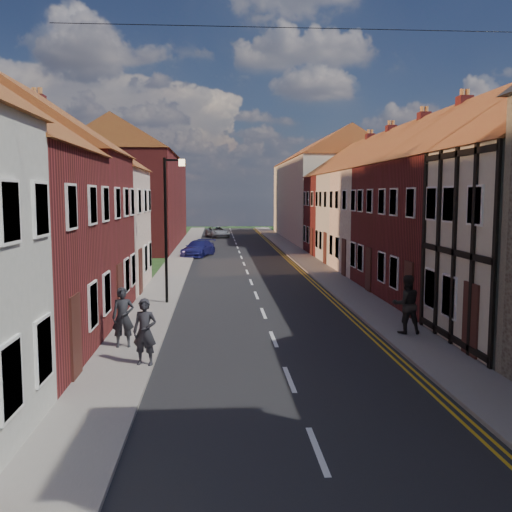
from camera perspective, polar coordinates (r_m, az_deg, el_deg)
road at (r=34.09m, az=-0.89°, el=-1.62°), size 7.00×90.00×0.02m
pavement_left at (r=34.14m, az=-8.29°, el=-1.58°), size 1.80×90.00×0.12m
pavement_right at (r=34.60m, az=6.41°, el=-1.46°), size 1.80×90.00×0.12m
cottage_r_white_near at (r=24.48m, az=23.09°, el=5.34°), size 8.30×6.00×9.00m
cottage_r_cream_mid at (r=29.40m, az=18.31°, el=5.58°), size 8.30×5.20×9.00m
cottage_r_pink at (r=34.46m, az=14.91°, el=5.71°), size 8.30×6.00×9.00m
cottage_r_white_far at (r=39.61m, az=12.39°, el=5.81°), size 8.30×5.20×9.00m
cottage_r_cream_far at (r=44.82m, az=10.45°, el=5.86°), size 8.30×6.00×9.00m
cottage_l_brick_mid at (r=23.05m, az=-23.08°, el=5.45°), size 8.30×5.70×9.10m
cottage_l_pink at (r=28.59m, az=-19.26°, el=5.32°), size 8.30×6.30×8.80m
block_right_far at (r=59.78m, az=6.81°, el=6.75°), size 8.30×24.20×10.50m
block_left_far at (r=54.26m, az=-11.97°, el=6.72°), size 8.30×24.20×10.50m
lamppost at (r=23.85m, az=-8.82°, el=3.50°), size 0.88×0.15×6.00m
car_far at (r=43.04m, az=-5.79°, el=0.76°), size 2.87×4.45×1.20m
car_distant at (r=62.07m, az=-3.87°, el=2.42°), size 2.96×4.66×1.20m
pedestrian_left at (r=15.44m, az=-11.05°, el=-7.45°), size 0.73×0.57×1.77m
pedestrian_right at (r=19.17m, az=14.80°, el=-4.68°), size 0.93×0.73×1.91m
pedestrian_left_b at (r=17.36m, az=-13.15°, el=-5.99°), size 0.69×0.49×1.78m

